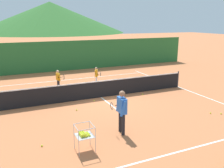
# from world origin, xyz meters

# --- Properties ---
(ground_plane) EXTENTS (120.00, 120.00, 0.00)m
(ground_plane) POSITION_xyz_m (0.00, 0.00, 0.00)
(ground_plane) COLOR #C67042
(line_baseline_near) EXTENTS (10.84, 0.08, 0.01)m
(line_baseline_near) POSITION_xyz_m (0.00, -6.46, 0.00)
(line_baseline_near) COLOR white
(line_baseline_near) RESTS_ON ground
(line_baseline_far) EXTENTS (10.84, 0.08, 0.01)m
(line_baseline_far) POSITION_xyz_m (0.00, 4.86, 0.00)
(line_baseline_far) COLOR white
(line_baseline_far) RESTS_ON ground
(line_sideline_east) EXTENTS (0.08, 11.32, 0.01)m
(line_sideline_east) POSITION_xyz_m (5.42, 0.00, 0.00)
(line_sideline_east) COLOR white
(line_sideline_east) RESTS_ON ground
(line_service_center) EXTENTS (0.08, 5.66, 0.01)m
(line_service_center) POSITION_xyz_m (0.00, 0.00, 0.00)
(line_service_center) COLOR white
(line_service_center) RESTS_ON ground
(tennis_net) EXTENTS (10.78, 0.08, 1.05)m
(tennis_net) POSITION_xyz_m (0.00, 0.00, 0.50)
(tennis_net) COLOR #333338
(tennis_net) RESTS_ON ground
(instructor) EXTENTS (0.43, 0.79, 1.70)m
(instructor) POSITION_xyz_m (-0.91, -4.45, 1.02)
(instructor) COLOR black
(instructor) RESTS_ON ground
(student_0) EXTENTS (0.44, 0.59, 1.24)m
(student_0) POSITION_xyz_m (-1.84, 2.57, 0.75)
(student_0) COLOR black
(student_0) RESTS_ON ground
(student_1) EXTENTS (0.41, 0.68, 1.22)m
(student_1) POSITION_xyz_m (0.70, 2.59, 0.74)
(student_1) COLOR silver
(student_1) RESTS_ON ground
(ball_cart) EXTENTS (0.58, 0.58, 0.90)m
(ball_cart) POSITION_xyz_m (-2.60, -5.12, 0.59)
(ball_cart) COLOR #B7B7BC
(ball_cart) RESTS_ON ground
(tennis_ball_0) EXTENTS (0.07, 0.07, 0.07)m
(tennis_ball_0) POSITION_xyz_m (-1.83, -1.45, 0.03)
(tennis_ball_0) COLOR yellow
(tennis_ball_0) RESTS_ON ground
(tennis_ball_1) EXTENTS (0.07, 0.07, 0.07)m
(tennis_ball_1) POSITION_xyz_m (-3.86, -4.27, 0.03)
(tennis_ball_1) COLOR yellow
(tennis_ball_1) RESTS_ON ground
(tennis_ball_2) EXTENTS (0.07, 0.07, 0.07)m
(tennis_ball_2) POSITION_xyz_m (4.15, -4.62, 0.03)
(tennis_ball_2) COLOR yellow
(tennis_ball_2) RESTS_ON ground
(tennis_ball_3) EXTENTS (0.07, 0.07, 0.07)m
(tennis_ball_3) POSITION_xyz_m (-0.59, -0.49, 0.03)
(tennis_ball_3) COLOR yellow
(tennis_ball_3) RESTS_ON ground
(tennis_ball_4) EXTENTS (0.07, 0.07, 0.07)m
(tennis_ball_4) POSITION_xyz_m (3.76, -4.37, 0.03)
(tennis_ball_4) COLOR yellow
(tennis_ball_4) RESTS_ON ground
(tennis_ball_5) EXTENTS (0.07, 0.07, 0.07)m
(tennis_ball_5) POSITION_xyz_m (2.39, -0.56, 0.03)
(tennis_ball_5) COLOR yellow
(tennis_ball_5) RESTS_ON ground
(windscreen_fence) EXTENTS (23.86, 0.08, 2.55)m
(windscreen_fence) POSITION_xyz_m (0.00, 8.24, 1.27)
(windscreen_fence) COLOR #286B33
(windscreen_fence) RESTS_ON ground
(hill_0) EXTENTS (53.00, 53.00, 10.76)m
(hill_0) POSITION_xyz_m (11.33, 78.68, 5.38)
(hill_0) COLOR #2D6628
(hill_0) RESTS_ON ground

